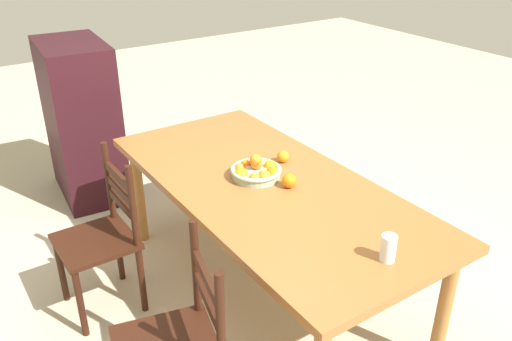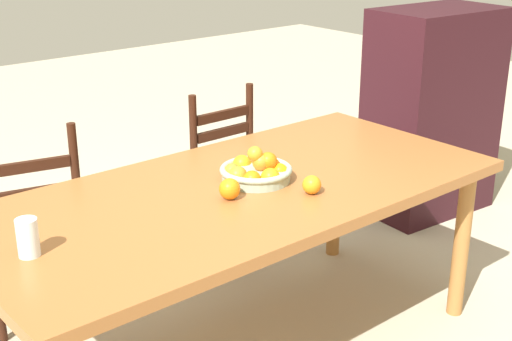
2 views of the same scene
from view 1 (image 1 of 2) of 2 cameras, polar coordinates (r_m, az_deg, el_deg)
The scene contains 8 objects.
ground_plane at distance 3.22m, azimuth 1.06°, elevation -12.84°, with size 12.00×12.00×0.00m, color #B3A98F.
dining_table at distance 2.84m, azimuth 1.17°, elevation -2.56°, with size 2.03×0.95×0.73m.
chair_near_window at distance 3.00m, azimuth -16.11°, elevation -6.97°, with size 0.40×0.40×0.91m.
cabinet at distance 4.19m, azimuth -18.23°, elevation 5.05°, with size 0.73×0.44×1.19m, color black.
fruit_bowl at distance 2.85m, azimuth 0.02°, elevation -0.03°, with size 0.28×0.28×0.14m.
orange_loose_0 at distance 3.02m, azimuth 2.93°, elevation 1.52°, with size 0.07×0.07×0.07m, color orange.
orange_loose_1 at distance 2.75m, azimuth 3.58°, elevation -1.09°, with size 0.08×0.08×0.08m, color orange.
drinking_glass at distance 2.26m, azimuth 14.05°, elevation -8.11°, with size 0.07×0.07×0.12m, color silver.
Camera 1 is at (-2.02, 1.43, 2.06)m, focal length 37.16 mm.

